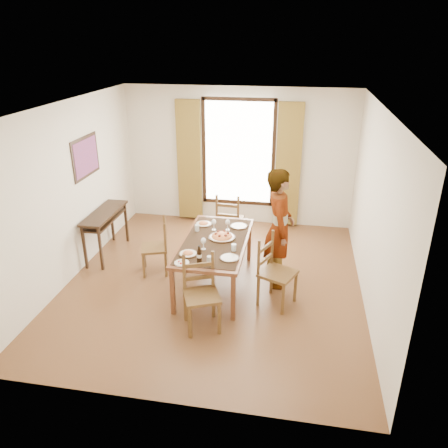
% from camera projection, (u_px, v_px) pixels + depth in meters
% --- Properties ---
extents(ground, '(5.00, 5.00, 0.00)m').
position_uv_depth(ground, '(214.00, 282.00, 6.87)').
color(ground, '#503019').
rests_on(ground, ground).
extents(room_shell, '(4.60, 5.10, 2.74)m').
position_uv_depth(room_shell, '(215.00, 186.00, 6.37)').
color(room_shell, silver).
rests_on(room_shell, ground).
extents(console_table, '(0.38, 1.20, 0.80)m').
position_uv_depth(console_table, '(105.00, 218.00, 7.47)').
color(console_table, black).
rests_on(console_table, ground).
extents(dining_table, '(0.96, 1.85, 0.76)m').
position_uv_depth(dining_table, '(215.00, 244.00, 6.54)').
color(dining_table, brown).
rests_on(dining_table, ground).
extents(chair_west, '(0.51, 0.51, 0.92)m').
position_uv_depth(chair_west, '(156.00, 248.00, 7.00)').
color(chair_west, brown).
rests_on(chair_west, ground).
extents(chair_north, '(0.48, 0.48, 1.02)m').
position_uv_depth(chair_north, '(229.00, 221.00, 7.89)').
color(chair_north, brown).
rests_on(chair_north, ground).
extents(chair_south, '(0.58, 0.58, 1.00)m').
position_uv_depth(chair_south, '(201.00, 295.00, 5.67)').
color(chair_south, brown).
rests_on(chair_south, ground).
extents(chair_east, '(0.60, 0.60, 1.03)m').
position_uv_depth(chair_east, '(275.00, 273.00, 6.16)').
color(chair_east, brown).
rests_on(chair_east, ground).
extents(man, '(0.76, 0.57, 1.84)m').
position_uv_depth(man, '(279.00, 228.00, 6.50)').
color(man, gray).
rests_on(man, ground).
extents(plate_sw, '(0.27, 0.27, 0.05)m').
position_uv_depth(plate_sw, '(188.00, 253.00, 6.08)').
color(plate_sw, silver).
rests_on(plate_sw, dining_table).
extents(plate_se, '(0.27, 0.27, 0.05)m').
position_uv_depth(plate_se, '(229.00, 257.00, 5.97)').
color(plate_se, silver).
rests_on(plate_se, dining_table).
extents(plate_nw, '(0.27, 0.27, 0.05)m').
position_uv_depth(plate_nw, '(203.00, 223.00, 7.03)').
color(plate_nw, silver).
rests_on(plate_nw, dining_table).
extents(plate_ne, '(0.27, 0.27, 0.05)m').
position_uv_depth(plate_ne, '(239.00, 225.00, 6.95)').
color(plate_ne, silver).
rests_on(plate_ne, dining_table).
extents(pasta_platter, '(0.40, 0.40, 0.10)m').
position_uv_depth(pasta_platter, '(222.00, 235.00, 6.56)').
color(pasta_platter, red).
rests_on(pasta_platter, dining_table).
extents(caprese_plate, '(0.20, 0.20, 0.04)m').
position_uv_depth(caprese_plate, '(182.00, 262.00, 5.84)').
color(caprese_plate, silver).
rests_on(caprese_plate, dining_table).
extents(wine_glass_a, '(0.08, 0.08, 0.18)m').
position_uv_depth(wine_glass_a, '(203.00, 244.00, 6.20)').
color(wine_glass_a, white).
rests_on(wine_glass_a, dining_table).
extents(wine_glass_b, '(0.08, 0.08, 0.18)m').
position_uv_depth(wine_glass_b, '(228.00, 225.00, 6.81)').
color(wine_glass_b, white).
rests_on(wine_glass_b, dining_table).
extents(wine_glass_c, '(0.08, 0.08, 0.18)m').
position_uv_depth(wine_glass_c, '(214.00, 225.00, 6.81)').
color(wine_glass_c, white).
rests_on(wine_glass_c, dining_table).
extents(tumbler_a, '(0.07, 0.07, 0.10)m').
position_uv_depth(tumbler_a, '(234.00, 247.00, 6.18)').
color(tumbler_a, silver).
rests_on(tumbler_a, dining_table).
extents(tumbler_b, '(0.07, 0.07, 0.10)m').
position_uv_depth(tumbler_b, '(197.00, 228.00, 6.80)').
color(tumbler_b, silver).
rests_on(tumbler_b, dining_table).
extents(tumbler_c, '(0.07, 0.07, 0.10)m').
position_uv_depth(tumbler_c, '(209.00, 260.00, 5.84)').
color(tumbler_c, silver).
rests_on(tumbler_c, dining_table).
extents(wine_bottle, '(0.07, 0.07, 0.25)m').
position_uv_depth(wine_bottle, '(199.00, 254.00, 5.83)').
color(wine_bottle, black).
rests_on(wine_bottle, dining_table).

